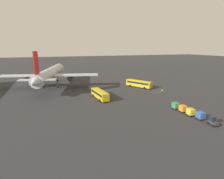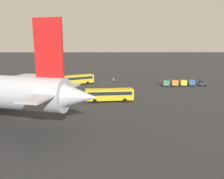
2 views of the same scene
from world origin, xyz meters
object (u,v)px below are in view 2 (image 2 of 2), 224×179
shuttle_bus_near (75,79)px  cargo_cart_yellow (183,83)px  worker_person (114,80)px  cargo_cart_green (166,83)px  shuttle_bus_far (109,94)px  cargo_cart_orange (175,83)px  baggage_tug (202,83)px  cargo_cart_blue (192,82)px

shuttle_bus_near → cargo_cart_yellow: size_ratio=5.83×
worker_person → cargo_cart_green: size_ratio=0.81×
shuttle_bus_far → cargo_cart_orange: size_ratio=5.47×
shuttle_bus_near → worker_person: shuttle_bus_near is taller
baggage_tug → cargo_cart_yellow: baggage_tug is taller
cargo_cart_yellow → cargo_cart_green: bearing=2.3°
shuttle_bus_near → cargo_cart_yellow: 36.37m
baggage_tug → cargo_cart_green: (12.35, 0.94, 0.25)m
baggage_tug → cargo_cart_blue: baggage_tug is taller
shuttle_bus_far → cargo_cart_green: (-18.74, -18.69, -0.65)m
cargo_cart_green → shuttle_bus_far: bearing=44.9°
shuttle_bus_near → shuttle_bus_far: 25.43m
worker_person → cargo_cart_yellow: (-22.94, 7.33, 0.32)m
shuttle_bus_far → cargo_cart_yellow: size_ratio=5.47×
worker_person → cargo_cart_orange: bearing=159.8°
worker_person → baggage_tug: bearing=167.3°
cargo_cart_orange → baggage_tug: bearing=-175.4°
shuttle_bus_near → cargo_cart_blue: shuttle_bus_near is taller
worker_person → cargo_cart_orange: cargo_cart_orange is taller
shuttle_bus_far → cargo_cart_yellow: bearing=-147.2°
cargo_cart_blue → cargo_cart_green: same height
cargo_cart_blue → cargo_cart_orange: size_ratio=1.00×
shuttle_bus_near → cargo_cart_blue: 39.22m
baggage_tug → cargo_cart_yellow: 6.57m
cargo_cart_blue → cargo_cart_yellow: size_ratio=1.00×
shuttle_bus_near → cargo_cart_blue: size_ratio=5.83×
shuttle_bus_far → worker_person: (-1.62, -26.24, -0.97)m
cargo_cart_blue → cargo_cart_orange: same height
baggage_tug → cargo_cart_yellow: bearing=15.4°
worker_person → cargo_cart_blue: size_ratio=0.81×
shuttle_bus_far → cargo_cart_blue: bearing=-149.6°
worker_person → cargo_cart_green: bearing=156.2°
worker_person → cargo_cart_yellow: bearing=162.3°
baggage_tug → worker_person: 30.20m
cargo_cart_yellow → cargo_cart_orange: size_ratio=1.00×
cargo_cart_orange → shuttle_bus_near: bearing=-6.5°
shuttle_bus_far → cargo_cart_yellow: 31.01m
shuttle_bus_near → shuttle_bus_far: (-11.61, 22.63, -0.08)m
baggage_tug → cargo_cart_blue: (3.61, 0.19, 0.25)m
cargo_cart_yellow → cargo_cart_orange: (2.91, 0.05, 0.00)m
cargo_cart_blue → cargo_cart_orange: (5.82, 0.58, 0.00)m
baggage_tug → cargo_cart_orange: 9.47m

